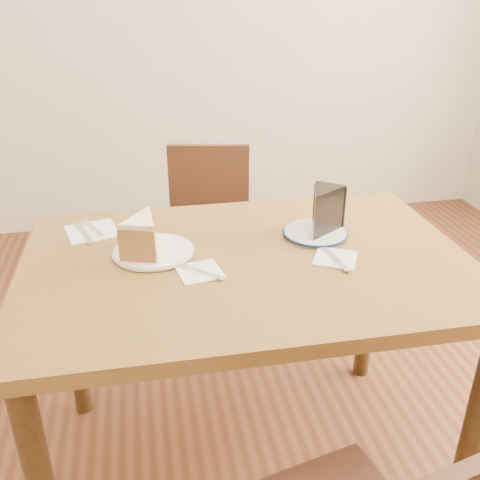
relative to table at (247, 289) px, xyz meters
name	(u,v)px	position (x,y,z in m)	size (l,w,h in m)	color
ground	(246,458)	(0.00, 0.00, -0.65)	(4.00, 4.00, 0.00)	#432011
table	(247,289)	(0.00, 0.00, 0.00)	(1.20, 0.80, 0.75)	#563817
chair_far	(208,237)	(-0.01, 0.77, -0.20)	(0.47, 0.47, 0.81)	#32190F
plate_cream	(153,252)	(-0.25, 0.07, 0.10)	(0.21, 0.21, 0.01)	white
plate_navy	(315,233)	(0.22, 0.10, 0.10)	(0.18, 0.18, 0.01)	white
carrot_cake	(144,235)	(-0.27, 0.08, 0.16)	(0.09, 0.13, 0.09)	#EFE4C5
chocolate_cake	(322,213)	(0.24, 0.10, 0.17)	(0.09, 0.13, 0.12)	black
napkin_cream	(200,272)	(-0.14, -0.06, 0.10)	(0.11, 0.11, 0.00)	white
napkin_navy	(335,258)	(0.23, -0.05, 0.10)	(0.11, 0.11, 0.00)	white
napkin_spare	(92,231)	(-0.42, 0.25, 0.10)	(0.14, 0.14, 0.00)	white
fork_cream	(201,272)	(-0.13, -0.06, 0.10)	(0.01, 0.14, 0.00)	silver
knife_navy	(333,257)	(0.23, -0.05, 0.10)	(0.02, 0.17, 0.00)	silver
fork_spare	(93,228)	(-0.42, 0.26, 0.10)	(0.01, 0.14, 0.00)	silver
knife_spare	(85,233)	(-0.44, 0.23, 0.10)	(0.01, 0.16, 0.00)	silver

